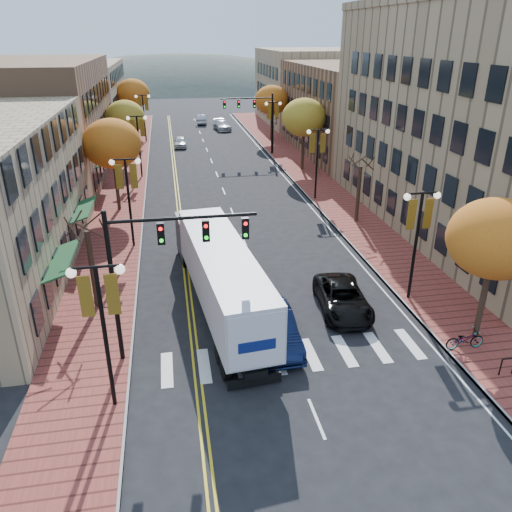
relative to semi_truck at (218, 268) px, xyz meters
name	(u,v)px	position (x,y,z in m)	size (l,w,h in m)	color
ground	(303,385)	(2.69, -7.20, -2.21)	(200.00, 200.00, 0.00)	black
sidewalk_left	(126,182)	(-6.31, 25.30, -2.13)	(4.00, 85.00, 0.15)	brown
sidewalk_right	(306,173)	(11.69, 25.30, -2.13)	(4.00, 85.00, 0.15)	brown
building_left_mid	(37,121)	(-14.31, 28.80, 3.29)	(12.00, 24.00, 11.00)	brown
building_left_far	(77,99)	(-14.31, 53.80, 2.54)	(12.00, 26.00, 9.50)	#9E8966
building_right_near	(504,123)	(21.19, 8.80, 5.29)	(15.00, 28.00, 15.00)	#997F5B
building_right_mid	(364,109)	(21.19, 34.80, 2.79)	(15.00, 24.00, 10.00)	brown
building_right_far	(313,87)	(21.19, 56.80, 3.29)	(15.00, 20.00, 11.00)	#9E8966
tree_left_a	(92,269)	(-6.31, 0.80, 0.04)	(0.28, 0.28, 4.20)	#382619
tree_left_b	(112,144)	(-6.31, 16.80, 3.24)	(4.48, 4.48, 7.21)	#382619
tree_left_c	(125,117)	(-6.31, 32.80, 2.85)	(4.16, 4.16, 6.69)	#382619
tree_left_d	(133,93)	(-6.31, 50.80, 3.39)	(4.61, 4.61, 7.42)	#382619
tree_right_a	(496,239)	(11.69, -5.20, 2.85)	(4.16, 4.16, 6.69)	#382619
tree_right_b	(358,194)	(11.69, 10.80, 0.04)	(0.28, 0.28, 4.20)	#382619
tree_right_c	(304,118)	(11.69, 26.80, 3.24)	(4.48, 4.48, 7.21)	#382619
tree_right_d	(272,100)	(11.69, 42.80, 3.08)	(4.35, 4.35, 7.00)	#382619
lamp_left_a	(101,311)	(-4.81, -7.20, 2.09)	(1.96, 0.36, 6.05)	black
lamp_left_b	(127,186)	(-4.81, 8.80, 2.09)	(1.96, 0.36, 6.05)	black
lamp_left_c	(138,134)	(-4.81, 26.80, 2.09)	(1.96, 0.36, 6.05)	black
lamp_left_d	(143,109)	(-4.81, 44.80, 2.09)	(1.96, 0.36, 6.05)	black
lamp_right_a	(418,225)	(10.19, -1.20, 2.09)	(1.96, 0.36, 6.05)	black
lamp_right_b	(317,151)	(10.19, 16.80, 2.09)	(1.96, 0.36, 6.05)	black
lamp_right_c	(273,118)	(10.19, 34.80, 2.09)	(1.96, 0.36, 6.05)	black
traffic_mast_near	(158,256)	(-2.78, -4.20, 2.71)	(6.10, 0.35, 7.00)	black
traffic_mast_far	(256,112)	(8.17, 34.80, 2.71)	(6.10, 0.34, 7.00)	black
semi_truck	(218,268)	(0.00, 0.00, 0.00)	(3.91, 15.28, 3.78)	black
navy_sedan	(274,327)	(2.14, -3.93, -1.38)	(1.76, 5.04, 1.66)	black
black_suv	(343,298)	(6.28, -1.65, -1.50)	(2.36, 5.11, 1.42)	black
car_far_white	(180,142)	(-0.44, 41.04, -1.56)	(1.53, 3.79, 1.29)	silver
car_far_silver	(222,125)	(6.13, 52.18, -1.50)	(2.00, 4.92, 1.43)	#B8B9C1
car_far_oncoming	(202,119)	(3.60, 58.31, -1.47)	(1.55, 4.46, 1.47)	#A8A8B0
bicycle	(465,339)	(10.49, -6.14, -1.58)	(0.63, 1.81, 0.95)	gray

